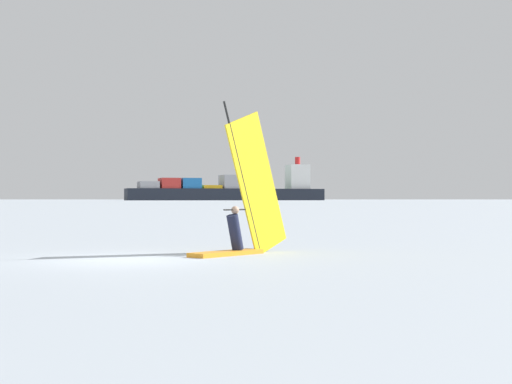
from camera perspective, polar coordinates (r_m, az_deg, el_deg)
ground_plane at (r=19.38m, az=-9.82°, el=-5.07°), size 4000.00×4000.00×0.00m
windsurfer at (r=21.00m, az=-0.98°, el=-1.63°), size 1.17×3.79×4.32m
cargo_ship at (r=573.81m, az=-2.09°, el=0.18°), size 124.76×121.52×33.86m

